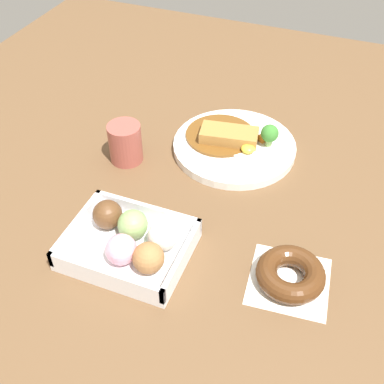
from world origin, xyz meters
name	(u,v)px	position (x,y,z in m)	size (l,w,h in m)	color
ground_plane	(209,197)	(0.00, 0.00, 0.00)	(1.60, 1.60, 0.00)	brown
curry_plate	(233,144)	(0.00, -0.16, 0.01)	(0.26, 0.26, 0.07)	white
donut_box	(132,241)	(0.08, 0.18, 0.03)	(0.21, 0.17, 0.06)	white
chocolate_ring_donut	(290,274)	(-0.19, 0.14, 0.02)	(0.14, 0.14, 0.04)	white
coffee_mug	(125,143)	(0.20, -0.05, 0.04)	(0.07, 0.07, 0.08)	#9E4C42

